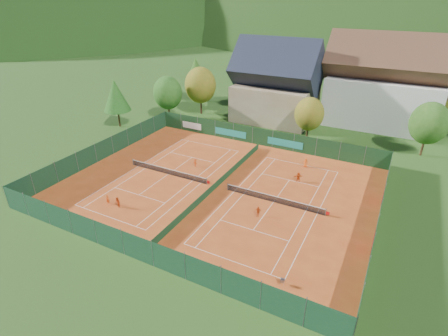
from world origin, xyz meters
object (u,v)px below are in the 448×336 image
hotel_block_a (384,87)px  chalet (276,87)px  player_right_near (258,211)px  player_left_near (108,199)px  player_left_far (195,163)px  player_right_far_b (298,177)px  player_right_far_a (306,163)px  ball_hopper (283,280)px  player_left_mid (117,202)px

hotel_block_a → chalet: bearing=-162.5°
hotel_block_a → player_right_near: 41.14m
hotel_block_a → player_left_near: size_ratio=17.48×
player_left_far → player_right_far_b: 15.20m
player_left_near → player_left_far: (4.18, 13.72, 0.01)m
player_right_near → player_left_near: bearing=-177.6°
hotel_block_a → player_right_far_a: bearing=-106.4°
chalet → player_right_far_b: (12.13, -23.41, -5.93)m
player_right_near → player_right_far_b: 10.40m
hotel_block_a → player_left_near: bearing=-119.6°
player_left_far → player_right_near: size_ratio=0.94×
chalet → player_right_far_a: bearing=-57.6°
chalet → player_right_near: (10.41, -33.67, -5.96)m
player_right_far_a → player_left_near: bearing=51.5°
player_left_far → player_right_far_a: bearing=-134.4°
hotel_block_a → player_right_far_b: (-6.87, -29.41, -6.68)m
hotel_block_a → ball_hopper: hotel_block_a is taller
chalet → player_left_far: 26.88m
chalet → player_left_mid: 40.61m
hotel_block_a → player_left_mid: (-24.38, -45.82, -6.69)m
player_right_far_b → player_right_far_a: bearing=-118.0°
player_left_near → player_right_far_a: 28.34m
player_right_far_a → player_left_mid: bearing=54.2°
player_right_far_a → ball_hopper: bearing=104.2°
player_left_near → player_right_far_b: 25.19m
player_left_mid → player_right_near: player_left_mid is taller
chalet → player_left_far: (-2.84, -26.04, -6.00)m
player_left_mid → player_right_far_a: (17.17, 21.25, 0.02)m
hotel_block_a → player_right_far_b: bearing=-103.1°
hotel_block_a → ball_hopper: bearing=-93.0°
hotel_block_a → player_left_far: bearing=-124.3°
player_left_near → player_right_near: size_ratio=0.93×
player_right_near → hotel_block_a: bearing=60.9°
hotel_block_a → player_left_far: 39.36m
player_left_far → player_right_far_a: 16.42m
ball_hopper → player_right_far_b: 19.68m
hotel_block_a → player_left_near: 53.08m
player_left_mid → player_right_far_b: size_ratio=0.99×
ball_hopper → player_right_far_a: 24.49m
chalet → player_right_far_b: bearing=-62.6°
ball_hopper → player_right_near: (-6.08, 8.93, 0.11)m
chalet → ball_hopper: (16.49, -42.60, -6.07)m
player_left_far → ball_hopper: bearing=158.0°
player_right_far_b → player_right_near: bearing=48.4°
player_right_near → player_left_mid: bearing=-175.6°
player_right_near → player_right_far_b: bearing=63.5°
player_left_near → player_left_mid: (1.64, -0.05, 0.08)m
player_left_near → player_right_far_b: player_right_far_b is taller
player_left_mid → player_left_near: bearing=-152.5°
ball_hopper → player_left_far: size_ratio=0.64×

